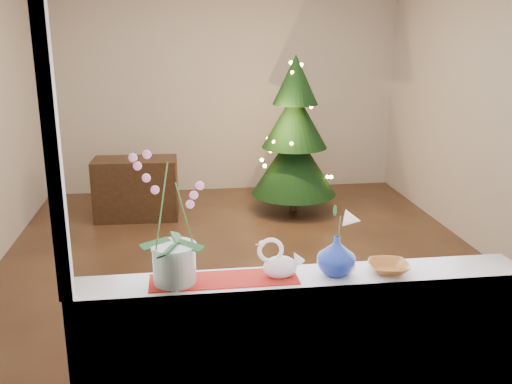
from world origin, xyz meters
TOP-DOWN VIEW (x-y plane):
  - ground at (0.00, 0.00)m, footprint 5.00×5.00m
  - wall_back at (0.00, 2.50)m, footprint 4.50×0.10m
  - wall_front at (0.00, -2.50)m, footprint 4.50×0.10m
  - wall_right at (2.25, 0.00)m, footprint 0.10×5.00m
  - window_apron at (0.00, -2.46)m, footprint 2.20×0.08m
  - windowsill at (0.00, -2.37)m, footprint 2.20×0.26m
  - window_frame at (0.00, -2.47)m, footprint 2.22×0.06m
  - runner at (-0.38, -2.37)m, footprint 0.70×0.20m
  - orchid_pot at (-0.61, -2.37)m, footprint 0.24×0.24m
  - swan at (-0.11, -2.38)m, footprint 0.24×0.16m
  - blue_vase at (0.16, -2.37)m, footprint 0.23×0.23m
  - lily at (0.16, -2.37)m, footprint 0.12×0.07m
  - paperweight at (0.22, -2.38)m, footprint 0.10×0.10m
  - amber_dish at (0.42, -2.39)m, footprint 0.19×0.19m
  - xmas_tree at (0.73, 1.44)m, footprint 1.24×1.24m
  - side_table at (-1.07, 1.41)m, footprint 0.92×0.49m

SIDE VIEW (x-z plane):
  - ground at x=0.00m, z-range 0.00..0.00m
  - side_table at x=-1.07m, z-range 0.00..0.68m
  - window_apron at x=0.00m, z-range 0.00..0.88m
  - xmas_tree at x=0.73m, z-range 0.00..1.79m
  - windowsill at x=0.00m, z-range 0.88..0.92m
  - runner at x=-0.38m, z-range 0.92..0.93m
  - amber_dish at x=0.42m, z-range 0.92..0.96m
  - paperweight at x=0.22m, z-range 0.92..1.00m
  - swan at x=-0.11m, z-range 0.92..1.11m
  - blue_vase at x=0.16m, z-range 0.92..1.14m
  - lily at x=0.16m, z-range 1.14..1.31m
  - orchid_pot at x=-0.61m, z-range 0.92..1.55m
  - wall_back at x=0.00m, z-range 0.00..2.70m
  - wall_front at x=0.00m, z-range 0.00..2.70m
  - wall_right at x=2.25m, z-range 0.00..2.70m
  - window_frame at x=0.00m, z-range 0.90..2.50m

